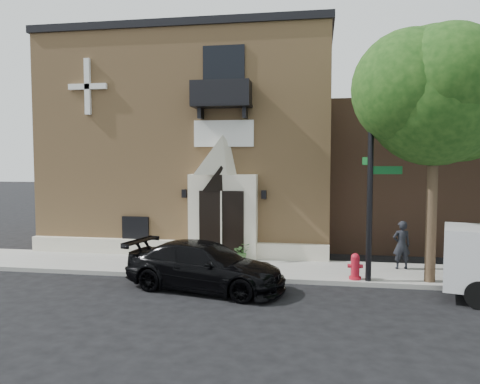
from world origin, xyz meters
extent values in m
plane|color=black|center=(0.00, 0.00, 0.00)|extent=(120.00, 120.00, 0.00)
cube|color=gray|center=(1.00, 1.50, 0.07)|extent=(42.00, 3.00, 0.15)
cube|color=tan|center=(-3.00, 8.00, 4.50)|extent=(12.00, 10.00, 9.00)
cube|color=black|center=(-3.00, 8.00, 9.15)|extent=(12.20, 10.20, 0.30)
cube|color=beige|center=(-3.00, 2.88, 0.45)|extent=(12.00, 0.30, 0.60)
cube|color=beige|center=(-1.00, 2.75, 1.75)|extent=(2.60, 0.55, 3.20)
pyramid|color=beige|center=(-1.00, 2.75, 4.10)|extent=(2.60, 0.55, 1.50)
cube|color=black|center=(-1.00, 2.46, 1.45)|extent=(1.70, 0.06, 2.60)
cube|color=beige|center=(-1.00, 2.42, 1.45)|extent=(0.06, 0.04, 2.60)
cube|color=white|center=(-1.00, 2.94, 4.90)|extent=(2.30, 0.10, 1.00)
cube|color=black|center=(-1.00, 2.55, 5.90)|extent=(2.20, 0.90, 0.10)
cube|color=black|center=(-1.00, 2.12, 6.35)|extent=(2.20, 0.06, 0.90)
cube|color=black|center=(-2.05, 2.55, 6.35)|extent=(0.06, 0.90, 0.90)
cube|color=black|center=(0.05, 2.55, 6.35)|extent=(0.06, 0.90, 0.90)
cube|color=black|center=(-1.00, 2.97, 7.10)|extent=(1.60, 0.08, 2.20)
cube|color=white|center=(-6.50, 2.92, 6.80)|extent=(0.22, 0.14, 2.20)
cube|color=white|center=(-6.50, 2.92, 6.80)|extent=(1.60, 0.14, 0.22)
cube|color=black|center=(-4.60, 2.95, 1.15)|extent=(1.10, 0.10, 1.00)
cube|color=#ED4E0C|center=(-4.60, 2.98, 1.15)|extent=(0.85, 0.06, 0.75)
cube|color=black|center=(-2.55, 2.88, 2.60)|extent=(0.18, 0.18, 0.32)
cube|color=black|center=(0.55, 2.88, 2.60)|extent=(0.18, 0.18, 0.32)
cylinder|color=#38281C|center=(6.00, 0.45, 2.25)|extent=(0.32, 0.32, 4.20)
sphere|color=#14380F|center=(6.00, 0.45, 5.82)|extent=(4.20, 4.20, 4.20)
sphere|color=#14380F|center=(6.80, 0.75, 5.52)|extent=(3.36, 3.36, 3.36)
sphere|color=#14380F|center=(5.30, 0.25, 6.02)|extent=(3.57, 3.57, 3.57)
sphere|color=#14380F|center=(6.20, -0.25, 6.22)|extent=(3.15, 3.15, 3.15)
imported|color=black|center=(-0.76, -1.06, 0.71)|extent=(5.25, 3.06, 1.43)
cylinder|color=black|center=(6.78, -1.66, 0.38)|extent=(0.79, 0.42, 0.75)
cylinder|color=black|center=(7.24, 0.16, 0.38)|extent=(0.79, 0.42, 0.75)
cylinder|color=black|center=(4.13, 0.20, 3.48)|extent=(0.18, 0.18, 6.66)
cube|color=#0C4D1F|center=(4.63, 0.27, 3.59)|extent=(0.94, 0.17, 0.24)
cube|color=#0C4D1F|center=(4.06, 0.70, 3.87)|extent=(0.17, 0.94, 0.24)
cylinder|color=#A81323|center=(3.75, 0.35, 0.19)|extent=(0.38, 0.38, 0.08)
cylinder|color=#A81323|center=(3.75, 0.35, 0.52)|extent=(0.27, 0.27, 0.57)
sphere|color=#A81323|center=(3.75, 0.35, 0.84)|extent=(0.27, 0.27, 0.27)
cylinder|color=#A81323|center=(3.75, 0.35, 0.57)|extent=(0.47, 0.13, 0.13)
imported|color=#436F36|center=(-0.19, 2.28, 0.50)|extent=(0.78, 0.73, 0.70)
imported|color=black|center=(5.42, 2.06, 0.98)|extent=(0.67, 0.50, 1.67)
camera|label=1|loc=(2.60, -14.55, 3.92)|focal=35.00mm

